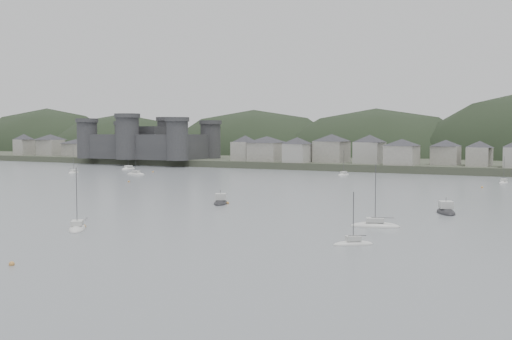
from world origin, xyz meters
The scene contains 8 objects.
ground centered at (0.00, 0.00, 0.00)m, with size 900.00×900.00×0.00m, color slate.
far_shore_land centered at (0.00, 295.00, 1.50)m, with size 900.00×250.00×3.00m, color #383D2D.
forested_ridge centered at (4.83, 269.40, -11.28)m, with size 851.55×103.94×102.57m.
castle centered at (-120.00, 179.80, 10.96)m, with size 66.00×43.00×20.00m.
moored_fleet centered at (-12.79, 57.58, 0.18)m, with size 206.47×177.44×13.30m.
motor_launch_near centered at (53.66, 55.67, 0.28)m, with size 6.54×9.47×4.12m.
motor_launch_far centered at (5.90, 48.01, 0.29)m, with size 6.21×8.68×3.96m.
mooring_buoys centered at (-3.01, 55.73, 0.15)m, with size 178.44×149.88×0.70m.
Camera 1 is at (80.68, -70.62, 15.94)m, focal length 44.15 mm.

